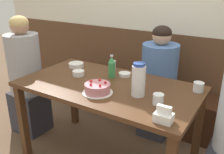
# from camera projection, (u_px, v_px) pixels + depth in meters

# --- Properties ---
(back_wall) EXTENTS (4.80, 0.04, 2.50)m
(back_wall) POSITION_uv_depth(u_px,v_px,m) (161.00, 9.00, 2.67)
(back_wall) COLOR brown
(back_wall) RESTS_ON ground_plane
(bench_seat) EXTENTS (2.12, 0.38, 0.42)m
(bench_seat) POSITION_uv_depth(u_px,v_px,m) (147.00, 104.00, 2.87)
(bench_seat) COLOR #381E11
(bench_seat) RESTS_ON ground_plane
(dining_table) EXTENTS (1.46, 0.79, 0.75)m
(dining_table) POSITION_uv_depth(u_px,v_px,m) (108.00, 95.00, 2.06)
(dining_table) COLOR #4C2D19
(dining_table) RESTS_ON ground_plane
(birthday_cake) EXTENTS (0.23, 0.23, 0.09)m
(birthday_cake) POSITION_uv_depth(u_px,v_px,m) (98.00, 88.00, 1.86)
(birthday_cake) COLOR white
(birthday_cake) RESTS_ON dining_table
(water_pitcher) EXTENTS (0.10, 0.10, 0.25)m
(water_pitcher) POSITION_uv_depth(u_px,v_px,m) (139.00, 80.00, 1.79)
(water_pitcher) COLOR white
(water_pitcher) RESTS_ON dining_table
(soju_bottle) EXTENTS (0.06, 0.06, 0.20)m
(soju_bottle) POSITION_uv_depth(u_px,v_px,m) (112.00, 67.00, 2.14)
(soju_bottle) COLOR #388E4C
(soju_bottle) RESTS_ON dining_table
(napkin_holder) EXTENTS (0.11, 0.08, 0.11)m
(napkin_holder) POSITION_uv_depth(u_px,v_px,m) (164.00, 116.00, 1.47)
(napkin_holder) COLOR white
(napkin_holder) RESTS_ON dining_table
(bowl_soup_white) EXTENTS (0.11, 0.11, 0.03)m
(bowl_soup_white) POSITION_uv_depth(u_px,v_px,m) (125.00, 74.00, 2.20)
(bowl_soup_white) COLOR white
(bowl_soup_white) RESTS_ON dining_table
(bowl_rice_small) EXTENTS (0.11, 0.11, 0.04)m
(bowl_rice_small) POSITION_uv_depth(u_px,v_px,m) (78.00, 73.00, 2.21)
(bowl_rice_small) COLOR white
(bowl_rice_small) RESTS_ON dining_table
(bowl_side_dish) EXTENTS (0.15, 0.15, 0.04)m
(bowl_side_dish) POSITION_uv_depth(u_px,v_px,m) (76.00, 65.00, 2.43)
(bowl_side_dish) COLOR white
(bowl_side_dish) RESTS_ON dining_table
(glass_water_tall) EXTENTS (0.08, 0.08, 0.07)m
(glass_water_tall) POSITION_uv_depth(u_px,v_px,m) (198.00, 87.00, 1.88)
(glass_water_tall) COLOR silver
(glass_water_tall) RESTS_ON dining_table
(glass_tumbler_short) EXTENTS (0.08, 0.08, 0.07)m
(glass_tumbler_short) POSITION_uv_depth(u_px,v_px,m) (158.00, 99.00, 1.68)
(glass_tumbler_short) COLOR silver
(glass_tumbler_short) RESTS_ON dining_table
(glass_shot_small) EXTENTS (0.06, 0.06, 0.09)m
(glass_shot_small) POSITION_uv_depth(u_px,v_px,m) (113.00, 65.00, 2.34)
(glass_shot_small) COLOR silver
(glass_shot_small) RESTS_ON dining_table
(person_teal_shirt) EXTENTS (0.36, 0.36, 1.15)m
(person_teal_shirt) POSITION_uv_depth(u_px,v_px,m) (158.00, 84.00, 2.52)
(person_teal_shirt) COLOR #33333D
(person_teal_shirt) RESTS_ON ground_plane
(person_pale_blue_shirt) EXTENTS (0.34, 0.33, 1.23)m
(person_pale_blue_shirt) POSITION_uv_depth(u_px,v_px,m) (26.00, 80.00, 2.56)
(person_pale_blue_shirt) COLOR #33333D
(person_pale_blue_shirt) RESTS_ON ground_plane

